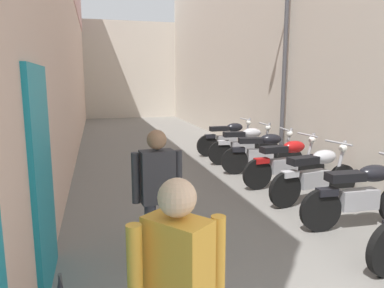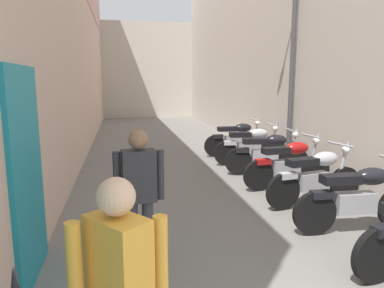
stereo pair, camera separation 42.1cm
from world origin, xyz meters
name	(u,v)px [view 1 (the left image)]	position (x,y,z in m)	size (l,w,h in m)	color
ground_plane	(181,165)	(0.00, 8.14, 0.00)	(36.28, 36.28, 0.00)	slate
building_right	(252,35)	(2.72, 10.14, 3.45)	(0.45, 20.28, 6.89)	beige
building_far_end	(129,71)	(0.00, 21.28, 2.66)	(8.05, 2.00, 5.32)	beige
motorcycle_third	(362,193)	(1.58, 3.77, 0.50)	(1.85, 0.58, 1.04)	black
motorcycle_fourth	(316,174)	(1.58, 4.87, 0.50)	(1.84, 0.58, 1.04)	black
motorcycle_fifth	(286,161)	(1.58, 5.86, 0.50)	(1.85, 0.58, 1.04)	black
motorcycle_sixth	(263,152)	(1.58, 6.87, 0.50)	(1.84, 0.58, 1.04)	black
motorcycle_seventh	(245,144)	(1.58, 7.87, 0.50)	(1.85, 0.58, 1.04)	black
motorcycle_eighth	(229,137)	(1.58, 8.99, 0.50)	(1.85, 0.58, 1.04)	black
pedestrian_mid_alley	(158,193)	(-1.39, 3.24, 0.92)	(0.52, 0.23, 1.57)	#383842
street_lamp	(281,61)	(2.28, 7.49, 2.51)	(0.79, 0.18, 4.24)	#47474C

